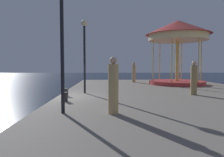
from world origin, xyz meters
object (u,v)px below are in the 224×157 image
person_mid_promenade (113,87)px  person_far_corner (194,79)px  carousel (178,37)px  lamp_post_near_edge (62,19)px  bollard_north (66,92)px  lamp_post_mid_promenade (84,43)px  bollard_south (65,97)px  person_near_carousel (134,73)px

person_mid_promenade → person_far_corner: person_mid_promenade is taller
carousel → person_mid_promenade: 12.55m
person_mid_promenade → lamp_post_near_edge: bearing=175.5°
bollard_north → person_far_corner: (6.86, 0.25, 0.67)m
lamp_post_mid_promenade → bollard_north: (-0.88, -1.10, -2.66)m
bollard_north → person_mid_promenade: person_mid_promenade is taller
bollard_south → person_far_corner: size_ratio=0.22×
lamp_post_mid_promenade → person_near_carousel: size_ratio=2.17×
person_mid_promenade → person_far_corner: (4.53, 4.31, -0.01)m
bollard_north → person_near_carousel: person_near_carousel is taller
bollard_south → bollard_north: bearing=99.4°
person_far_corner → lamp_post_mid_promenade: bearing=171.9°
person_near_carousel → person_mid_promenade: (-2.44, -12.99, -0.03)m
lamp_post_near_edge → bollard_south: 3.76m
person_far_corner → lamp_post_near_edge: bearing=-146.0°
lamp_post_near_edge → person_near_carousel: 13.68m
person_mid_promenade → person_far_corner: bearing=43.6°
bollard_south → bollard_north: same height
carousel → person_mid_promenade: size_ratio=2.88×
lamp_post_near_edge → person_mid_promenade: size_ratio=2.45×
lamp_post_near_edge → bollard_south: size_ratio=11.47×
bollard_south → person_near_carousel: person_near_carousel is taller
bollard_north → person_mid_promenade: (2.32, -4.07, 0.68)m
bollard_north → carousel: bearing=39.1°
lamp_post_mid_promenade → person_near_carousel: 8.95m
person_mid_promenade → person_far_corner: 6.26m
bollard_south → lamp_post_near_edge: bearing=-80.6°
carousel → person_far_corner: 7.21m
person_mid_promenade → bollard_south: bearing=129.7°
bollard_north → lamp_post_mid_promenade: bearing=51.4°
person_far_corner → carousel: bearing=78.6°
lamp_post_mid_promenade → carousel: bearing=37.2°
person_far_corner → bollard_north: bearing=-178.0°
lamp_post_mid_promenade → bollard_south: 3.83m
bollard_north → bollard_south: bearing=-80.6°
person_near_carousel → person_far_corner: bearing=-76.5°
lamp_post_mid_promenade → bollard_north: bearing=-128.6°
lamp_post_mid_promenade → person_far_corner: lamp_post_mid_promenade is taller
bollard_south → person_mid_promenade: person_mid_promenade is taller
person_mid_promenade → lamp_post_mid_promenade: bearing=105.7°
bollard_south → person_mid_promenade: 3.30m
person_near_carousel → lamp_post_near_edge: bearing=-107.8°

